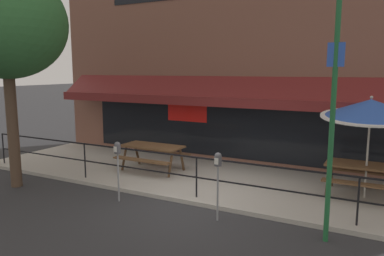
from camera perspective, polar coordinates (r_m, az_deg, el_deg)
The scene contains 11 objects.
ground_plane at distance 8.69m, azimuth -0.24°, elevation -11.67°, with size 120.00×120.00×0.00m, color #2D2D30.
patio_deck at distance 10.39m, azimuth 5.01°, elevation -7.95°, with size 15.00×4.00×0.10m, color #ADA89E.
restaurant_building at distance 12.10m, azimuth 9.52°, elevation 14.56°, with size 15.00×1.60×8.62m.
patio_railing at distance 8.70m, azimuth 0.69°, elevation -6.12°, with size 13.84×0.04×0.97m.
picnic_table_left at distance 11.04m, azimuth -6.01°, elevation -3.44°, with size 1.80×1.42×0.76m.
picnic_table_centre at distance 9.67m, azimuth 25.03°, elevation -5.99°, with size 1.80×1.42×0.76m.
patio_umbrella_centre at distance 9.31m, azimuth 25.58°, elevation 2.65°, with size 2.14×2.14×2.39m.
parking_meter_near at distance 8.77m, azimuth -11.28°, elevation -3.82°, with size 0.15×0.16×1.42m.
parking_meter_far at distance 7.52m, azimuth 3.97°, elevation -5.78°, with size 0.15×0.16×1.42m.
street_sign_pole at distance 6.82m, azimuth 20.67°, elevation 2.40°, with size 0.28×0.09×4.58m.
street_tree_curbside at distance 10.59m, azimuth -26.65°, elevation 14.91°, with size 3.19×2.87×6.00m.
Camera 1 is at (3.83, -7.18, 3.04)m, focal length 35.00 mm.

